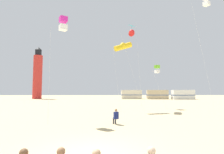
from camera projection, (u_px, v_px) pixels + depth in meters
name	position (u px, v px, depth m)	size (l,w,h in m)	color
kite_flyer_standing	(116.00, 116.00, 13.23)	(0.44, 0.56, 1.16)	navy
kite_tube_scarlet	(132.00, 33.00, 24.10)	(2.80, 2.98, 11.02)	silver
kite_box_lime	(157.00, 69.00, 26.06)	(1.91, 1.44, 6.26)	silver
kite_diamond_cyan	(132.00, 30.00, 28.68)	(2.16, 2.16, 13.22)	silver
kite_box_white	(206.00, 1.00, 20.53)	(1.94, 2.00, 13.46)	silver
kite_box_magenta	(63.00, 24.00, 14.87)	(1.65, 1.90, 8.68)	silver
kite_tube_gold	(123.00, 46.00, 22.84)	(2.56, 2.12, 8.91)	silver
lighthouse_distant	(38.00, 74.00, 57.28)	(2.80, 2.80, 16.80)	red
rv_van_cream	(131.00, 94.00, 56.62)	(6.48, 2.46, 2.80)	beige
rv_van_tan	(157.00, 95.00, 54.87)	(6.62, 2.89, 2.80)	#C6B28C
rv_van_white	(183.00, 95.00, 53.23)	(6.47, 2.44, 2.80)	white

